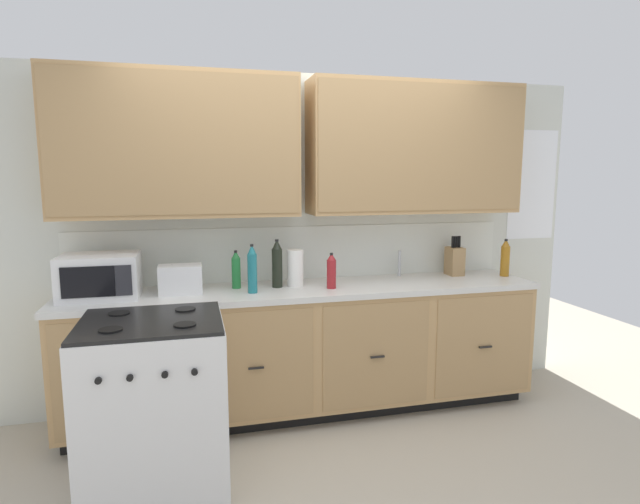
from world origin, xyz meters
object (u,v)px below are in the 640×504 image
(knife_block, at_px, (455,260))
(bottle_red, at_px, (331,271))
(bottle_amber, at_px, (505,258))
(bottle_teal, at_px, (252,269))
(toaster, at_px, (180,279))
(stove_range, at_px, (155,402))
(paper_towel_roll, at_px, (295,268))
(bottle_dark, at_px, (277,264))
(microwave, at_px, (100,276))
(bottle_green, at_px, (236,270))

(knife_block, relative_size, bottle_red, 1.24)
(bottle_amber, xyz_separation_m, bottle_teal, (-1.98, -0.10, 0.02))
(toaster, height_order, bottle_red, bottle_red)
(stove_range, height_order, bottle_red, bottle_red)
(stove_range, xyz_separation_m, toaster, (0.15, 0.65, 0.56))
(stove_range, bearing_deg, bottle_teal, 41.32)
(knife_block, relative_size, bottle_teal, 0.94)
(stove_range, distance_m, bottle_red, 1.41)
(bottle_red, relative_size, bottle_teal, 0.76)
(bottle_red, bearing_deg, paper_towel_roll, 149.62)
(stove_range, height_order, bottle_dark, bottle_dark)
(stove_range, bearing_deg, microwave, 118.27)
(stove_range, height_order, paper_towel_roll, paper_towel_roll)
(stove_range, bearing_deg, bottle_amber, 13.78)
(bottle_teal, bearing_deg, bottle_green, 118.08)
(bottle_dark, height_order, bottle_teal, bottle_dark)
(paper_towel_roll, relative_size, bottle_teal, 0.79)
(bottle_green, height_order, bottle_teal, bottle_teal)
(paper_towel_roll, xyz_separation_m, bottle_green, (-0.41, 0.03, -0.00))
(bottle_teal, bearing_deg, stove_range, -138.68)
(toaster, relative_size, bottle_red, 1.12)
(paper_towel_roll, xyz_separation_m, bottle_dark, (-0.13, -0.00, 0.04))
(bottle_amber, bearing_deg, bottle_teal, -177.23)
(microwave, relative_size, toaster, 1.71)
(paper_towel_roll, distance_m, bottle_amber, 1.66)
(bottle_green, relative_size, bottle_dark, 0.78)
(bottle_amber, distance_m, bottle_red, 1.43)
(microwave, bearing_deg, bottle_amber, -0.18)
(microwave, xyz_separation_m, bottle_teal, (0.96, -0.11, 0.02))
(microwave, distance_m, paper_towel_roll, 1.28)
(bottle_red, bearing_deg, knife_block, 12.07)
(stove_range, height_order, microwave, microwave)
(bottle_amber, height_order, bottle_green, bottle_amber)
(bottle_green, distance_m, bottle_teal, 0.20)
(bottle_red, bearing_deg, bottle_amber, 3.64)
(bottle_amber, height_order, bottle_teal, bottle_teal)
(bottle_teal, bearing_deg, paper_towel_roll, 23.40)
(toaster, xyz_separation_m, knife_block, (2.09, 0.13, 0.02))
(bottle_teal, bearing_deg, bottle_red, 0.49)
(microwave, relative_size, bottle_dark, 1.42)
(stove_range, distance_m, bottle_teal, 1.03)
(stove_range, height_order, knife_block, knife_block)
(stove_range, relative_size, knife_block, 3.06)
(toaster, relative_size, bottle_green, 1.05)
(microwave, xyz_separation_m, toaster, (0.50, -0.00, -0.04))
(knife_block, bearing_deg, bottle_dark, -176.02)
(bottle_amber, bearing_deg, microwave, 179.82)
(microwave, relative_size, bottle_green, 1.81)
(microwave, height_order, toaster, microwave)
(knife_block, bearing_deg, bottle_red, -167.93)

